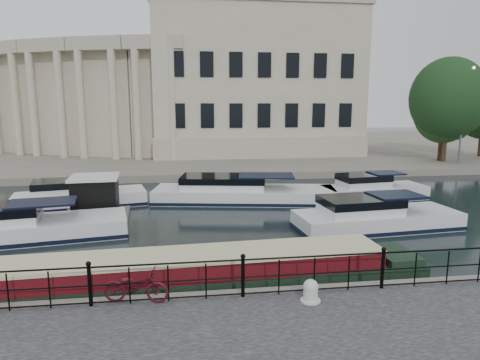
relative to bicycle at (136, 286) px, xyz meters
name	(u,v)px	position (x,y,z in m)	size (l,w,h in m)	color
ground_plane	(233,281)	(2.85, 2.20, -1.01)	(160.00, 160.00, 0.00)	black
far_bank	(195,148)	(2.85, 41.20, -0.73)	(120.00, 42.00, 0.55)	#6B665B
railing	(243,274)	(2.85, -0.05, 0.19)	(24.14, 0.14, 1.22)	black
civic_building	(186,90)	(1.85, 36.91, 6.03)	(53.55, 31.84, 16.85)	#ADA38C
bicycle	(136,286)	(0.00, 0.00, 0.00)	(0.61, 1.74, 0.91)	#430C18
mooring_bollard	(311,291)	(4.59, -0.56, -0.17)	(0.54, 0.54, 0.61)	beige
narrowboat	(194,279)	(1.55, 1.74, -0.64)	(15.07, 2.80, 1.55)	black
harbour_hut	(96,199)	(-3.10, 11.10, -0.05)	(3.38, 2.89, 2.20)	#6B665B
cabin_cruisers	(212,206)	(2.77, 10.98, -0.64)	(26.44, 10.24, 1.99)	white
trees	(460,107)	(26.22, 25.07, 4.35)	(11.70, 8.82, 9.09)	black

